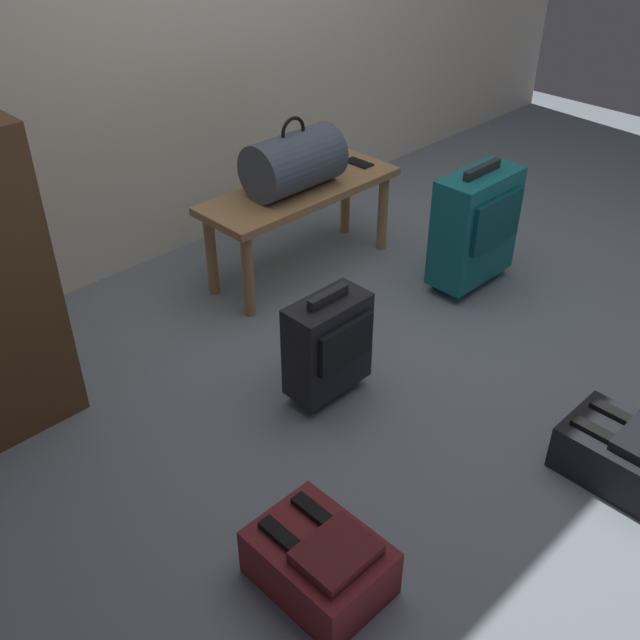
# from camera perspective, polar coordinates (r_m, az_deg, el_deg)

# --- Properties ---
(ground_plane) EXTENTS (6.60, 6.60, 0.00)m
(ground_plane) POSITION_cam_1_polar(r_m,az_deg,el_deg) (3.14, 11.22, -1.93)
(ground_plane) COLOR slate
(bench) EXTENTS (1.00, 0.36, 0.44)m
(bench) POSITION_cam_1_polar(r_m,az_deg,el_deg) (3.45, -1.50, 9.29)
(bench) COLOR #A87A4C
(bench) RESTS_ON ground
(duffel_bag_slate) EXTENTS (0.44, 0.26, 0.34)m
(duffel_bag_slate) POSITION_cam_1_polar(r_m,az_deg,el_deg) (3.34, -2.06, 12.21)
(duffel_bag_slate) COLOR #475160
(duffel_bag_slate) RESTS_ON bench
(cell_phone) EXTENTS (0.07, 0.14, 0.01)m
(cell_phone) POSITION_cam_1_polar(r_m,az_deg,el_deg) (3.67, 3.03, 12.14)
(cell_phone) COLOR black
(cell_phone) RESTS_ON bench
(suitcase_upright_teal) EXTENTS (0.43, 0.22, 0.60)m
(suitcase_upright_teal) POSITION_cam_1_polar(r_m,az_deg,el_deg) (3.42, 12.03, 7.21)
(suitcase_upright_teal) COLOR #14666B
(suitcase_upright_teal) RESTS_ON ground
(suitcase_small_charcoal) EXTENTS (0.32, 0.18, 0.46)m
(suitcase_small_charcoal) POSITION_cam_1_polar(r_m,az_deg,el_deg) (2.69, 0.66, -1.87)
(suitcase_small_charcoal) COLOR black
(suitcase_small_charcoal) RESTS_ON ground
(backpack_maroon) EXTENTS (0.28, 0.38, 0.21)m
(backpack_maroon) POSITION_cam_1_polar(r_m,az_deg,el_deg) (2.18, -0.00, -18.31)
(backpack_maroon) COLOR maroon
(backpack_maroon) RESTS_ON ground
(backpack_dark) EXTENTS (0.28, 0.38, 0.21)m
(backpack_dark) POSITION_cam_1_polar(r_m,az_deg,el_deg) (2.66, 22.54, -9.60)
(backpack_dark) COLOR black
(backpack_dark) RESTS_ON ground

